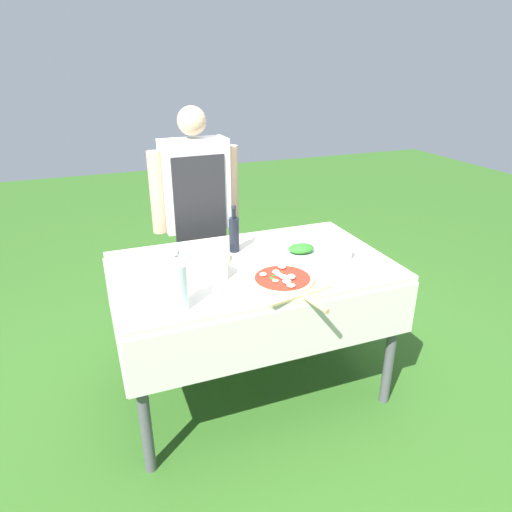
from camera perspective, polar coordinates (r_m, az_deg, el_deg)
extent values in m
plane|color=#2D5B1E|center=(2.82, -0.47, -16.01)|extent=(12.00, 12.00, 0.00)
cube|color=beige|center=(2.40, -0.53, -1.35)|extent=(1.44, 0.88, 0.04)
cube|color=beige|center=(2.12, 3.77, -9.96)|extent=(1.44, 0.01, 0.28)
cube|color=beige|center=(2.85, -3.65, -0.73)|extent=(1.44, 0.01, 0.28)
cube|color=beige|center=(2.35, -17.38, -7.45)|extent=(0.01, 0.88, 0.28)
cube|color=beige|center=(2.78, 13.57, -2.02)|extent=(0.01, 0.88, 0.28)
cylinder|color=#4C4C51|center=(2.18, -13.92, -17.64)|extent=(0.05, 0.05, 0.77)
cylinder|color=#4C4C51|center=(2.60, 16.55, -10.47)|extent=(0.05, 0.05, 0.77)
cylinder|color=#4C4C51|center=(2.80, -16.16, -7.76)|extent=(0.05, 0.05, 0.77)
cylinder|color=#4C4C51|center=(3.14, 8.36, -3.47)|extent=(0.05, 0.05, 0.77)
cylinder|color=#4C4C51|center=(3.21, -5.67, -2.75)|extent=(0.11, 0.11, 0.77)
cylinder|color=#4C4C51|center=(3.17, -8.30, -3.21)|extent=(0.11, 0.11, 0.77)
cube|color=silver|center=(2.95, -7.62, 8.79)|extent=(0.42, 0.19, 0.58)
cube|color=#232326|center=(2.93, -6.88, 4.27)|extent=(0.33, 0.02, 0.84)
cylinder|color=tan|center=(3.03, -3.10, 8.84)|extent=(0.09, 0.09, 0.51)
cylinder|color=tan|center=(2.91, -12.26, 7.71)|extent=(0.09, 0.09, 0.51)
sphere|color=tan|center=(2.88, -8.05, 16.40)|extent=(0.18, 0.18, 0.18)
cube|color=tan|center=(2.20, 3.31, -3.20)|extent=(0.40, 0.40, 0.01)
cylinder|color=tan|center=(2.02, 7.44, -5.93)|extent=(0.05, 0.17, 0.02)
cylinder|color=beige|center=(2.19, 3.31, -2.92)|extent=(0.30, 0.30, 0.01)
cylinder|color=#B22819|center=(2.19, 3.32, -2.72)|extent=(0.27, 0.27, 0.00)
ellipsoid|color=white|center=(2.20, 0.90, -2.29)|extent=(0.05, 0.05, 0.01)
ellipsoid|color=white|center=(2.22, 2.51, -1.97)|extent=(0.05, 0.05, 0.01)
ellipsoid|color=white|center=(2.19, 2.90, -2.33)|extent=(0.04, 0.05, 0.02)
ellipsoid|color=white|center=(2.14, 2.45, -3.10)|extent=(0.04, 0.04, 0.01)
ellipsoid|color=white|center=(2.09, 4.40, -3.67)|extent=(0.05, 0.05, 0.02)
ellipsoid|color=white|center=(2.27, 3.25, -1.31)|extent=(0.05, 0.05, 0.02)
ellipsoid|color=white|center=(2.17, 3.49, -2.61)|extent=(0.05, 0.06, 0.02)
ellipsoid|color=white|center=(2.13, 3.87, -3.17)|extent=(0.05, 0.05, 0.02)
ellipsoid|color=white|center=(2.17, 4.45, -2.58)|extent=(0.05, 0.05, 0.02)
ellipsoid|color=#286B23|center=(2.15, 2.38, -3.02)|extent=(0.02, 0.03, 0.00)
ellipsoid|color=#286B23|center=(2.17, 4.22, -2.80)|extent=(0.03, 0.04, 0.00)
ellipsoid|color=#286B23|center=(2.17, 2.02, -2.79)|extent=(0.02, 0.04, 0.00)
ellipsoid|color=#286B23|center=(2.20, 2.42, -2.44)|extent=(0.03, 0.02, 0.00)
cylinder|color=black|center=(2.51, -2.75, 2.64)|extent=(0.06, 0.06, 0.19)
cylinder|color=black|center=(2.47, -2.81, 5.34)|extent=(0.02, 0.02, 0.05)
cylinder|color=#232326|center=(2.46, -2.82, 6.12)|extent=(0.03, 0.03, 0.02)
cylinder|color=silver|center=(1.95, -9.66, -3.87)|extent=(0.08, 0.08, 0.21)
cone|color=silver|center=(1.90, -9.92, -0.42)|extent=(0.08, 0.08, 0.05)
cylinder|color=silver|center=(1.88, -9.99, 0.49)|extent=(0.03, 0.03, 0.02)
cube|color=silver|center=(2.53, 5.64, 0.40)|extent=(0.18, 0.14, 0.01)
ellipsoid|color=#286B23|center=(2.52, 5.66, 0.94)|extent=(0.15, 0.12, 0.05)
cylinder|color=silver|center=(2.23, -5.48, -1.53)|extent=(0.15, 0.15, 0.11)
cylinder|color=beige|center=(2.44, -5.97, -0.49)|extent=(0.24, 0.24, 0.00)
cylinder|color=beige|center=(2.44, -5.98, -0.38)|extent=(0.24, 0.24, 0.00)
cylinder|color=beige|center=(2.44, -5.98, -0.28)|extent=(0.23, 0.23, 0.00)
cylinder|color=beige|center=(2.44, -5.99, -0.17)|extent=(0.23, 0.23, 0.00)
cylinder|color=beige|center=(2.44, -5.99, -0.06)|extent=(0.23, 0.23, 0.00)
cylinder|color=beige|center=(2.43, -6.00, 0.05)|extent=(0.23, 0.23, 0.00)
cylinder|color=silver|center=(2.48, 11.00, 0.47)|extent=(0.08, 0.08, 0.08)
cylinder|color=#B22819|center=(2.49, 10.98, 0.23)|extent=(0.07, 0.07, 0.05)
cylinder|color=#B7B2A3|center=(2.47, 11.08, 1.40)|extent=(0.08, 0.08, 0.01)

